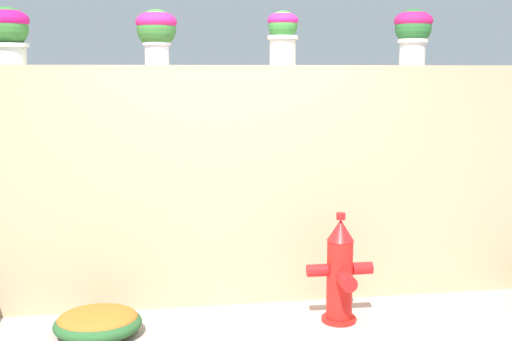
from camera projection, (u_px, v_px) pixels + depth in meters
stone_wall at (223, 185)px, 5.19m from camera, size 5.94×0.36×1.93m
potted_plant_1 at (8, 31)px, 4.72m from camera, size 0.32×0.32×0.43m
potted_plant_2 at (156, 30)px, 4.94m from camera, size 0.32×0.32×0.43m
potted_plant_3 at (283, 33)px, 5.07m from camera, size 0.25×0.25×0.43m
potted_plant_4 at (413, 30)px, 5.27m from camera, size 0.32×0.32×0.46m
fire_hydrant at (340, 273)px, 4.77m from camera, size 0.50×0.40×0.84m
flower_bush_right at (98, 322)px, 4.54m from camera, size 0.63×0.56×0.20m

